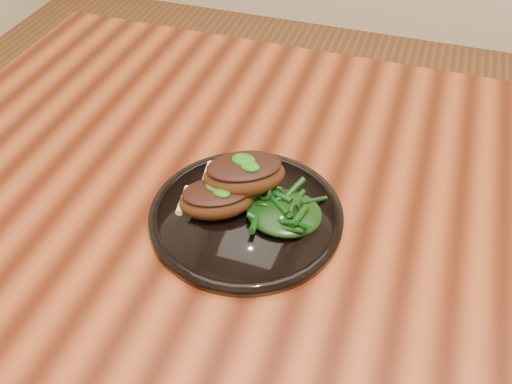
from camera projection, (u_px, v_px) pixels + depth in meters
desk at (443, 275)px, 0.78m from camera, size 1.60×0.80×0.75m
plate at (246, 215)px, 0.73m from camera, size 0.25×0.25×0.02m
lamb_chop_front at (216, 198)px, 0.72m from camera, size 0.11×0.10×0.04m
lamb_chop_back at (244, 174)px, 0.72m from camera, size 0.13×0.11×0.05m
herb_smear at (237, 180)px, 0.77m from camera, size 0.07×0.05×0.00m
greens_heap at (284, 209)px, 0.71m from camera, size 0.10×0.09×0.04m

